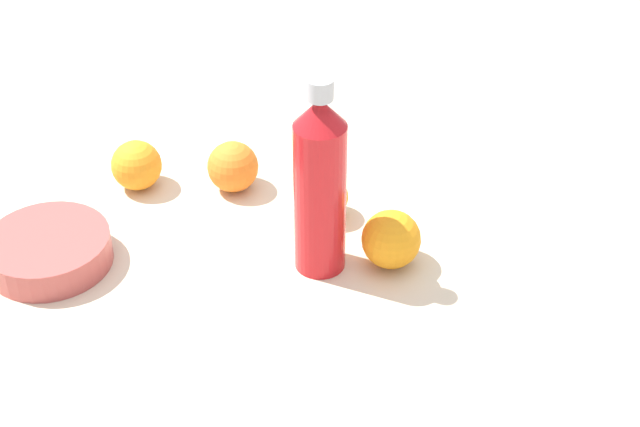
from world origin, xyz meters
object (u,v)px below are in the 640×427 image
orange_2 (233,167)px  orange_3 (391,239)px  orange_0 (137,165)px  ceramic_bowl (49,250)px  water_bottle (320,184)px  orange_1 (327,196)px

orange_2 → orange_3: bearing=-148.3°
orange_0 → ceramic_bowl: size_ratio=0.45×
water_bottle → orange_0: (0.25, 0.18, -0.09)m
orange_1 → ceramic_bowl: size_ratio=0.40×
water_bottle → ceramic_bowl: water_bottle is taller
orange_0 → ceramic_bowl: orange_0 is taller
water_bottle → orange_0: 0.32m
orange_1 → orange_3: 0.13m
orange_1 → orange_2: bearing=43.5°
orange_0 → orange_3: bearing=-136.3°
orange_1 → orange_3: orange_3 is taller
orange_0 → ceramic_bowl: (-0.13, 0.14, -0.02)m
orange_1 → orange_2: 0.15m
orange_0 → orange_1: bearing=-124.7°
orange_3 → orange_2: bearing=31.7°
water_bottle → orange_1: size_ratio=4.24×
water_bottle → orange_3: water_bottle is taller
orange_2 → orange_3: orange_3 is taller
ceramic_bowl → orange_0: bearing=-46.9°
orange_0 → orange_2: (-0.05, -0.13, 0.00)m
orange_3 → ceramic_bowl: 0.43m
orange_2 → ceramic_bowl: bearing=106.7°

